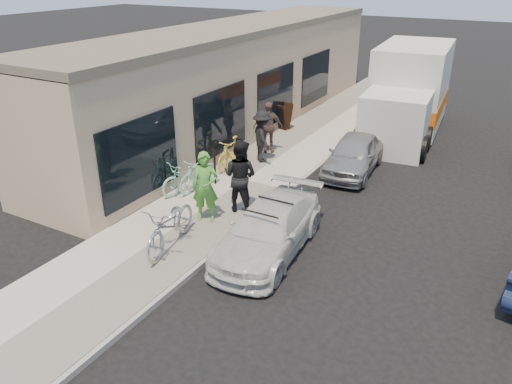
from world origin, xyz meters
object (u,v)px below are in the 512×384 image
at_px(sedan_white, 269,229).
at_px(man_standing, 240,176).
at_px(sandwich_board, 282,116).
at_px(cruiser_bike_c, 231,153).
at_px(bike_rack, 208,169).
at_px(bystander_a, 262,137).
at_px(sedan_silver, 354,154).
at_px(cruiser_bike_b, 188,176).
at_px(bystander_b, 268,127).
at_px(moving_truck, 408,95).
at_px(cruiser_bike_a, 198,173).
at_px(tandem_bike, 171,225).
at_px(woman_rider, 205,187).

bearing_deg(sedan_white, man_standing, 135.03).
relative_size(sandwich_board, cruiser_bike_c, 0.62).
distance_m(bike_rack, bystander_a, 2.76).
bearing_deg(sedan_white, sedan_silver, 84.36).
bearing_deg(cruiser_bike_b, bystander_b, 97.61).
relative_size(bike_rack, moving_truck, 0.13).
bearing_deg(bystander_a, sandwich_board, -30.17).
xyz_separation_m(cruiser_bike_a, cruiser_bike_b, (-0.19, -0.27, -0.02)).
bearing_deg(moving_truck, cruiser_bike_b, -117.69).
xyz_separation_m(sedan_white, bystander_a, (-2.86, 4.91, 0.44)).
xyz_separation_m(tandem_bike, cruiser_bike_b, (-1.60, 2.82, -0.09)).
relative_size(cruiser_bike_b, cruiser_bike_c, 1.12).
xyz_separation_m(tandem_bike, man_standing, (0.42, 2.51, 0.43)).
bearing_deg(sedan_white, cruiser_bike_c, 126.88).
bearing_deg(sedan_silver, bystander_b, 175.56).
distance_m(sedan_silver, woman_rider, 5.93).
xyz_separation_m(sedan_silver, moving_truck, (0.36, 5.34, 0.90)).
relative_size(sandwich_board, tandem_bike, 0.47).
distance_m(cruiser_bike_c, bystander_a, 1.24).
relative_size(bike_rack, woman_rider, 0.50).
bearing_deg(man_standing, sedan_white, 137.64).
bearing_deg(tandem_bike, sandwich_board, 90.66).
height_order(sedan_silver, bystander_b, bystander_b).
bearing_deg(sedan_silver, cruiser_bike_a, -135.86).
height_order(cruiser_bike_c, bystander_b, bystander_b).
distance_m(bike_rack, cruiser_bike_b, 0.65).
bearing_deg(sedan_white, bystander_b, 113.40).
relative_size(sandwich_board, man_standing, 0.52).
bearing_deg(sandwich_board, bystander_a, -59.52).
bearing_deg(sedan_silver, sedan_white, -95.31).
xyz_separation_m(bike_rack, cruiser_bike_b, (-0.34, -0.55, -0.07)).
height_order(tandem_bike, woman_rider, woman_rider).
relative_size(sandwich_board, bystander_b, 0.58).
height_order(bike_rack, moving_truck, moving_truck).
bearing_deg(sandwich_board, moving_truck, 45.62).
bearing_deg(bystander_a, bike_rack, 125.16).
height_order(sedan_white, cruiser_bike_b, sedan_white).
bearing_deg(woman_rider, sedan_silver, 43.93).
height_order(sandwich_board, cruiser_bike_c, sandwich_board).
height_order(sedan_white, cruiser_bike_c, sedan_white).
xyz_separation_m(sedan_silver, bystander_a, (-2.94, -0.98, 0.41)).
height_order(bike_rack, sedan_silver, sedan_silver).
xyz_separation_m(sedan_silver, cruiser_bike_c, (-3.58, -1.98, 0.03)).
bearing_deg(tandem_bike, cruiser_bike_c, 95.82).
distance_m(sedan_white, cruiser_bike_b, 3.96).
xyz_separation_m(bike_rack, bystander_b, (0.09, 3.69, 0.34)).
relative_size(sedan_silver, moving_truck, 0.51).
height_order(moving_truck, bystander_a, moving_truck).
distance_m(tandem_bike, bystander_b, 7.17).
xyz_separation_m(bike_rack, bystander_a, (0.40, 2.71, 0.32)).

